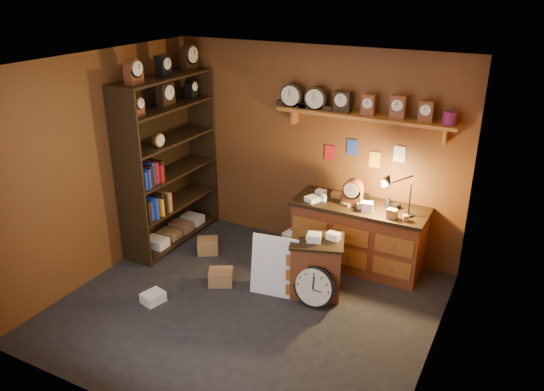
{
  "coord_description": "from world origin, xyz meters",
  "views": [
    {
      "loc": [
        2.59,
        -4.35,
        3.48
      ],
      "look_at": [
        0.14,
        0.35,
        1.27
      ],
      "focal_mm": 35.0,
      "sensor_mm": 36.0,
      "label": 1
    }
  ],
  "objects": [
    {
      "name": "low_cabinet",
      "position": [
        0.56,
        0.65,
        0.38
      ],
      "size": [
        0.74,
        0.68,
        0.78
      ],
      "rotation": [
        0.0,
        0.0,
        0.33
      ],
      "color": "brown",
      "rests_on": "ground"
    },
    {
      "name": "room_shell",
      "position": [
        0.04,
        0.11,
        1.72
      ],
      "size": [
        4.02,
        3.62,
        2.71
      ],
      "color": "brown",
      "rests_on": "ground"
    },
    {
      "name": "floor",
      "position": [
        0.0,
        0.0,
        0.0
      ],
      "size": [
        4.0,
        4.0,
        0.0
      ],
      "primitive_type": "plane",
      "color": "black",
      "rests_on": "ground"
    },
    {
      "name": "shelving_unit",
      "position": [
        -1.79,
        0.98,
        1.25
      ],
      "size": [
        0.47,
        1.6,
        2.58
      ],
      "color": "black",
      "rests_on": "ground"
    },
    {
      "name": "big_round_clock",
      "position": [
        0.65,
        0.39,
        0.24
      ],
      "size": [
        0.49,
        0.16,
        0.5
      ],
      "color": "black",
      "rests_on": "ground"
    },
    {
      "name": "white_panel",
      "position": [
        0.14,
        0.4,
        0.0
      ],
      "size": [
        0.57,
        0.23,
        0.73
      ],
      "primitive_type": "cube",
      "rotation": [
        -0.17,
        0.0,
        0.14
      ],
      "color": "silver",
      "rests_on": "ground"
    },
    {
      "name": "floor_box_b",
      "position": [
        -1.01,
        -0.41,
        0.06
      ],
      "size": [
        0.25,
        0.28,
        0.12
      ],
      "primitive_type": "cube",
      "rotation": [
        0.0,
        0.0,
        -0.26
      ],
      "color": "white",
      "rests_on": "ground"
    },
    {
      "name": "floor_box_c",
      "position": [
        -1.11,
        0.86,
        0.1
      ],
      "size": [
        0.35,
        0.34,
        0.2
      ],
      "primitive_type": "cube",
      "rotation": [
        0.0,
        0.0,
        0.56
      ],
      "color": "olive",
      "rests_on": "ground"
    },
    {
      "name": "floor_box_a",
      "position": [
        -0.53,
        0.28,
        0.09
      ],
      "size": [
        0.37,
        0.35,
        0.18
      ],
      "primitive_type": "cube",
      "rotation": [
        0.0,
        0.0,
        0.5
      ],
      "color": "olive",
      "rests_on": "ground"
    },
    {
      "name": "workbench",
      "position": [
        0.78,
        1.47,
        0.47
      ],
      "size": [
        1.67,
        0.66,
        1.36
      ],
      "color": "brown",
      "rests_on": "ground"
    },
    {
      "name": "mini_fridge",
      "position": [
        0.16,
        1.22,
        0.22
      ],
      "size": [
        0.5,
        0.52,
        0.44
      ],
      "rotation": [
        0.0,
        0.0,
        -0.22
      ],
      "color": "silver",
      "rests_on": "ground"
    }
  ]
}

